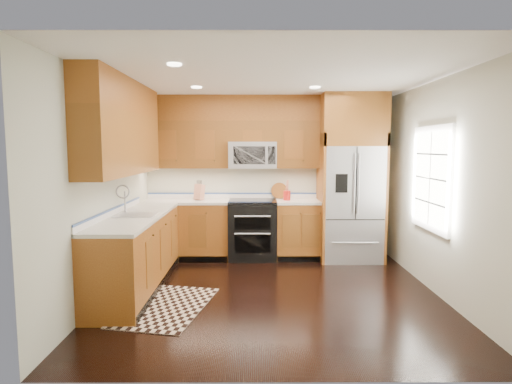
{
  "coord_description": "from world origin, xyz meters",
  "views": [
    {
      "loc": [
        -0.21,
        -5.09,
        1.79
      ],
      "look_at": [
        -0.2,
        0.6,
        1.19
      ],
      "focal_mm": 30.0,
      "sensor_mm": 36.0,
      "label": 1
    }
  ],
  "objects_px": {
    "refrigerator": "(351,178)",
    "rug": "(167,306)",
    "range": "(253,230)",
    "knife_block": "(199,192)",
    "utensil_crock": "(287,193)"
  },
  "relations": [
    {
      "from": "refrigerator",
      "to": "knife_block",
      "type": "relative_size",
      "value": 8.17
    },
    {
      "from": "refrigerator",
      "to": "utensil_crock",
      "type": "relative_size",
      "value": 8.02
    },
    {
      "from": "range",
      "to": "utensil_crock",
      "type": "height_order",
      "value": "utensil_crock"
    },
    {
      "from": "refrigerator",
      "to": "rug",
      "type": "height_order",
      "value": "refrigerator"
    },
    {
      "from": "range",
      "to": "knife_block",
      "type": "xyz_separation_m",
      "value": [
        -0.86,
        0.07,
        0.6
      ]
    },
    {
      "from": "rug",
      "to": "range",
      "type": "bearing_deg",
      "value": 77.16
    },
    {
      "from": "range",
      "to": "rug",
      "type": "relative_size",
      "value": 0.69
    },
    {
      "from": "rug",
      "to": "utensil_crock",
      "type": "bearing_deg",
      "value": 66.49
    },
    {
      "from": "knife_block",
      "to": "range",
      "type": "bearing_deg",
      "value": -4.99
    },
    {
      "from": "rug",
      "to": "utensil_crock",
      "type": "height_order",
      "value": "utensil_crock"
    },
    {
      "from": "utensil_crock",
      "to": "knife_block",
      "type": "bearing_deg",
      "value": 178.51
    },
    {
      "from": "refrigerator",
      "to": "rug",
      "type": "bearing_deg",
      "value": -140.27
    },
    {
      "from": "range",
      "to": "refrigerator",
      "type": "bearing_deg",
      "value": -1.4
    },
    {
      "from": "range",
      "to": "utensil_crock",
      "type": "xyz_separation_m",
      "value": [
        0.55,
        0.04,
        0.58
      ]
    },
    {
      "from": "range",
      "to": "refrigerator",
      "type": "height_order",
      "value": "refrigerator"
    }
  ]
}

